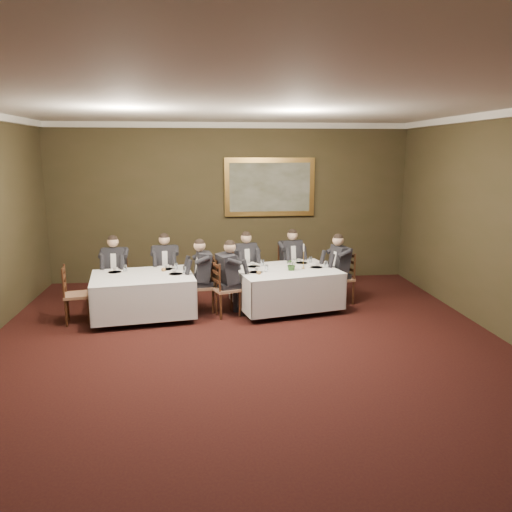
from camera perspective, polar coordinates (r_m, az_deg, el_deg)
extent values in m
plane|color=black|center=(6.82, -0.33, -13.10)|extent=(10.00, 10.00, 0.00)
cube|color=silver|center=(6.22, -0.37, 17.60)|extent=(8.00, 10.00, 0.10)
cube|color=#38321C|center=(11.23, -2.92, 6.05)|extent=(8.00, 0.10, 3.50)
cube|color=white|center=(11.14, -3.00, 14.70)|extent=(8.00, 0.10, 0.12)
cube|color=#311C0D|center=(9.19, 3.41, -1.70)|extent=(1.99, 1.66, 0.04)
cube|color=white|center=(9.19, 3.41, -1.55)|extent=(2.06, 1.73, 0.02)
cube|color=white|center=(9.27, 3.39, -3.53)|extent=(2.08, 1.76, 0.65)
cube|color=#311C0D|center=(8.94, -12.86, -2.37)|extent=(1.84, 1.49, 0.04)
cube|color=white|center=(8.93, -12.87, -2.21)|extent=(1.91, 1.56, 0.02)
cube|color=white|center=(9.02, -12.77, -4.25)|extent=(1.93, 1.58, 0.65)
cube|color=#865F44|center=(9.93, -1.26, -2.12)|extent=(0.53, 0.51, 0.05)
cube|color=#311C0D|center=(10.05, -1.61, -0.51)|extent=(0.38, 0.12, 0.54)
cube|color=black|center=(9.84, -1.27, 0.00)|extent=(0.48, 0.40, 0.55)
sphere|color=tan|center=(9.77, -1.28, 2.18)|extent=(0.25, 0.25, 0.21)
cube|color=#865F44|center=(10.26, 3.95, -1.68)|extent=(0.52, 0.51, 0.05)
cube|color=#311C0D|center=(10.38, 3.56, -0.14)|extent=(0.38, 0.11, 0.54)
cube|color=black|center=(10.18, 3.98, 0.37)|extent=(0.48, 0.40, 0.55)
sphere|color=tan|center=(10.11, 4.01, 2.48)|extent=(0.25, 0.25, 0.21)
cube|color=#865F44|center=(8.89, -3.44, -3.80)|extent=(0.54, 0.56, 0.05)
cube|color=#311C0D|center=(8.76, -4.61, -2.39)|extent=(0.16, 0.37, 0.54)
cube|color=black|center=(8.80, -3.47, -1.44)|extent=(0.43, 0.50, 0.55)
sphere|color=tan|center=(8.72, -3.50, 0.99)|extent=(0.27, 0.27, 0.21)
cube|color=#865F44|center=(9.73, 9.62, -2.57)|extent=(0.51, 0.53, 0.05)
cube|color=#311C0D|center=(9.77, 10.64, -1.07)|extent=(0.12, 0.38, 0.54)
cube|color=black|center=(9.65, 9.70, -0.41)|extent=(0.40, 0.48, 0.55)
sphere|color=tan|center=(9.58, 9.78, 1.81)|extent=(0.25, 0.25, 0.21)
cube|color=#865F44|center=(9.86, -15.72, -2.66)|extent=(0.44, 0.42, 0.05)
cube|color=#311C0D|center=(9.99, -15.63, -1.03)|extent=(0.38, 0.03, 0.54)
cube|color=black|center=(9.78, -15.84, -0.53)|extent=(0.42, 0.31, 0.55)
sphere|color=tan|center=(9.70, -15.97, 1.66)|extent=(0.21, 0.21, 0.21)
cube|color=#865F44|center=(9.88, -10.26, -2.37)|extent=(0.45, 0.44, 0.05)
cube|color=#311C0D|center=(10.01, -10.28, -0.75)|extent=(0.38, 0.04, 0.54)
cube|color=black|center=(9.80, -10.34, -0.25)|extent=(0.43, 0.32, 0.55)
sphere|color=tan|center=(9.73, -10.43, 1.94)|extent=(0.22, 0.22, 0.21)
cube|color=#865F44|center=(9.09, -5.86, -3.48)|extent=(0.47, 0.49, 0.05)
cube|color=#311C0D|center=(9.06, -4.70, -1.92)|extent=(0.08, 0.38, 0.54)
cube|color=black|center=(9.00, -5.91, -1.18)|extent=(0.36, 0.46, 0.55)
sphere|color=tan|center=(8.93, -5.96, 1.20)|extent=(0.23, 0.23, 0.21)
cube|color=#865F44|center=(9.04, -19.77, -4.23)|extent=(0.49, 0.51, 0.05)
cube|color=#311C0D|center=(8.99, -21.09, -2.79)|extent=(0.10, 0.38, 0.54)
imported|color=#2D5926|center=(9.07, 4.12, -0.87)|extent=(0.26, 0.23, 0.25)
cylinder|color=#BB8A39|center=(9.25, 5.42, -1.36)|extent=(0.07, 0.07, 0.02)
cylinder|color=#BB8A39|center=(9.21, 5.44, -0.34)|extent=(0.02, 0.02, 0.32)
cylinder|color=white|center=(9.17, 5.47, 1.06)|extent=(0.02, 0.02, 0.14)
cylinder|color=white|center=(9.36, -0.25, -1.16)|extent=(0.25, 0.25, 0.01)
cylinder|color=white|center=(9.50, -0.34, -0.83)|extent=(0.08, 0.08, 0.05)
cylinder|color=white|center=(9.36, 0.79, -0.77)|extent=(0.06, 0.06, 0.14)
cylinder|color=white|center=(9.28, -15.86, -1.73)|extent=(0.25, 0.25, 0.01)
cylinder|color=white|center=(9.42, -15.72, -1.38)|extent=(0.08, 0.08, 0.05)
cylinder|color=white|center=(9.24, -14.84, -1.33)|extent=(0.06, 0.06, 0.14)
cube|color=#E1A752|center=(11.22, 1.57, 7.88)|extent=(2.01, 0.08, 1.29)
cube|color=#494C32|center=(11.18, 1.60, 7.86)|extent=(1.79, 0.01, 1.07)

